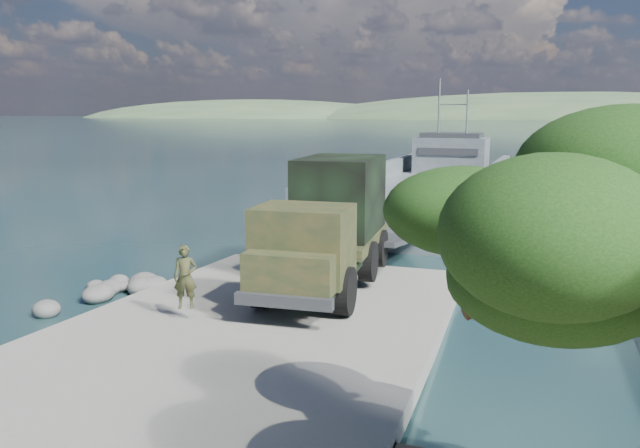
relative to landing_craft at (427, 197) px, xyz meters
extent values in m
plane|color=#18353A|center=(-0.87, -24.51, -0.79)|extent=(1400.00, 1400.00, 0.00)
cube|color=gray|center=(-0.87, -25.51, -0.54)|extent=(10.00, 18.00, 0.50)
cube|color=#4B5458|center=(0.01, 0.19, -0.37)|extent=(9.53, 27.76, 2.28)
cube|color=#4B5458|center=(-3.82, 0.37, 1.31)|extent=(1.87, 27.39, 1.19)
cube|color=#4B5458|center=(3.84, 0.00, 1.31)|extent=(1.87, 27.39, 1.19)
cube|color=#4B5458|center=(-0.65, -13.40, 0.13)|extent=(8.23, 0.76, 2.37)
cube|color=#4B5458|center=(0.45, 9.31, 2.14)|extent=(5.65, 3.91, 2.74)
cube|color=#2C2F32|center=(0.45, 9.31, 3.69)|extent=(4.70, 3.14, 0.37)
cylinder|color=#9A9DA0|center=(-0.64, 9.36, 5.79)|extent=(0.15, 0.15, 4.57)
cylinder|color=#9A9DA0|center=(1.54, 9.26, 5.33)|extent=(0.15, 0.15, 3.65)
cylinder|color=black|center=(-1.22, -24.26, 0.42)|extent=(0.57, 1.44, 1.42)
cylinder|color=black|center=(1.29, -24.12, 0.42)|extent=(0.57, 1.44, 1.42)
cylinder|color=black|center=(-1.42, -20.56, 0.42)|extent=(0.57, 1.44, 1.42)
cylinder|color=black|center=(1.09, -20.42, 0.42)|extent=(0.57, 1.44, 1.42)
cylinder|color=black|center=(-1.54, -18.38, 0.42)|extent=(0.57, 1.44, 1.42)
cylinder|color=black|center=(0.96, -18.24, 0.42)|extent=(0.57, 1.44, 1.42)
cube|color=black|center=(-0.13, -21.14, 0.59)|extent=(2.86, 8.41, 0.27)
cube|color=#20321B|center=(0.03, -24.08, 1.73)|extent=(2.84, 2.33, 2.18)
cube|color=#20321B|center=(0.10, -25.39, 1.19)|extent=(2.56, 1.12, 1.09)
cube|color=#20321B|center=(-0.22, -19.62, 0.97)|extent=(3.00, 5.16, 0.38)
cube|color=black|center=(-0.23, -19.40, 2.55)|extent=(2.84, 4.29, 2.73)
cube|color=#2C2F32|center=(0.13, -25.94, 0.53)|extent=(2.74, 0.42, 0.33)
imported|color=#20321B|center=(-2.73, -26.09, 0.61)|extent=(0.76, 0.63, 1.79)
ellipsoid|color=#12360E|center=(5.23, -31.32, 4.05)|extent=(2.42, 2.42, 1.38)
camera|label=1|loc=(6.07, -40.81, 5.52)|focal=35.00mm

